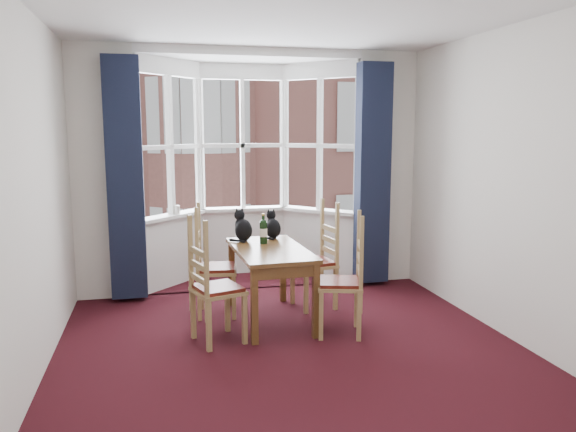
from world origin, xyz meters
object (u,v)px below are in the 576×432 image
object	(u,v)px
chair_right_far	(322,263)
candle_tall	(177,210)
chair_left_near	(208,292)
chair_left_far	(208,270)
cat_left	(243,228)
chair_right_near	(350,284)
dining_table	(270,258)
wine_bottle	(263,231)
cat_right	(273,227)

from	to	relation	value
chair_right_far	candle_tall	distance (m)	1.94
chair_left_near	chair_left_far	size ratio (longest dim) A/B	1.00
cat_left	chair_right_far	bearing A→B (deg)	-6.90
chair_left_far	chair_right_near	bearing A→B (deg)	-34.51
candle_tall	chair_right_near	bearing A→B (deg)	-54.44
dining_table	chair_left_near	xyz separation A→B (m)	(-0.65, -0.47, -0.16)
chair_left_near	chair_left_far	distance (m)	0.78
chair_left_near	wine_bottle	size ratio (longest dim) A/B	3.00
chair_left_far	cat_right	world-z (taller)	cat_right
wine_bottle	cat_right	bearing A→B (deg)	60.14
cat_left	candle_tall	xyz separation A→B (m)	(-0.63, 1.10, 0.06)
candle_tall	dining_table	bearing A→B (deg)	-61.54
chair_left_far	chair_right_far	bearing A→B (deg)	0.54
cat_right	chair_left_near	bearing A→B (deg)	-128.93
chair_right_far	chair_right_near	bearing A→B (deg)	-88.99
chair_right_near	cat_right	distance (m)	1.21
chair_right_near	wine_bottle	xyz separation A→B (m)	(-0.66, 0.76, 0.40)
chair_left_far	cat_left	xyz separation A→B (m)	(0.38, 0.11, 0.39)
chair_left_near	cat_left	xyz separation A→B (m)	(0.45, 0.89, 0.39)
chair_right_far	cat_right	distance (m)	0.65
chair_left_near	candle_tall	bearing A→B (deg)	95.17
chair_right_far	cat_right	size ratio (longest dim) A/B	2.93
cat_right	chair_right_far	bearing A→B (deg)	-19.29
chair_right_near	candle_tall	distance (m)	2.57
chair_right_near	cat_left	xyz separation A→B (m)	(-0.84, 0.96, 0.39)
chair_right_near	cat_right	size ratio (longest dim) A/B	2.93
wine_bottle	dining_table	bearing A→B (deg)	-84.85
chair_left_far	candle_tall	distance (m)	1.32
cat_right	candle_tall	world-z (taller)	cat_right
chair_left_near	cat_right	distance (m)	1.30
wine_bottle	cat_left	bearing A→B (deg)	132.83
cat_right	candle_tall	distance (m)	1.41
cat_left	candle_tall	bearing A→B (deg)	119.69
dining_table	chair_left_near	distance (m)	0.81
chair_left_near	dining_table	bearing A→B (deg)	35.71
chair_left_far	chair_right_near	distance (m)	1.49
dining_table	wine_bottle	distance (m)	0.33
cat_left	wine_bottle	size ratio (longest dim) A/B	1.13
chair_left_near	cat_right	size ratio (longest dim) A/B	2.93
chair_left_near	chair_right_near	xyz separation A→B (m)	(1.29, -0.06, 0.00)
dining_table	chair_left_far	xyz separation A→B (m)	(-0.58, 0.32, -0.16)
dining_table	wine_bottle	bearing A→B (deg)	95.15
cat_left	wine_bottle	distance (m)	0.26
cat_left	chair_left_far	bearing A→B (deg)	-163.81
wine_bottle	candle_tall	xyz separation A→B (m)	(-0.81, 1.30, 0.05)
chair_left_near	cat_right	xyz separation A→B (m)	(0.78, 0.97, 0.38)
wine_bottle	candle_tall	world-z (taller)	wine_bottle
cat_left	cat_right	bearing A→B (deg)	12.39
cat_right	candle_tall	xyz separation A→B (m)	(-0.96, 1.03, 0.07)
cat_left	wine_bottle	xyz separation A→B (m)	(0.18, -0.19, 0.00)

